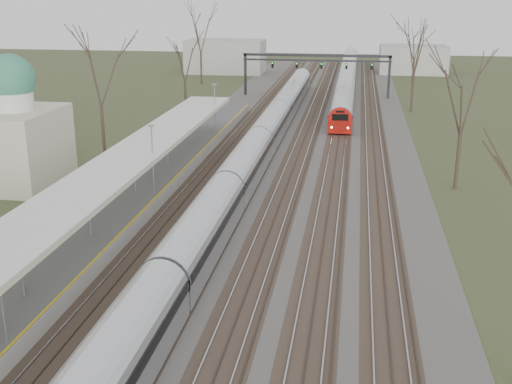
# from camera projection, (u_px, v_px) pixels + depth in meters

# --- Properties ---
(track_bed) EXTENTS (24.00, 160.00, 0.22)m
(track_bed) POSITION_uv_depth(u_px,v_px,m) (295.00, 144.00, 64.14)
(track_bed) COLOR #474442
(track_bed) RESTS_ON ground
(platform) EXTENTS (3.50, 69.00, 1.00)m
(platform) POSITION_uv_depth(u_px,v_px,m) (152.00, 187.00, 48.91)
(platform) COLOR #9E9B93
(platform) RESTS_ON ground
(canopy) EXTENTS (4.10, 50.00, 3.11)m
(canopy) POSITION_uv_depth(u_px,v_px,m) (129.00, 158.00, 43.62)
(canopy) COLOR slate
(canopy) RESTS_ON platform
(signal_gantry) EXTENTS (21.00, 0.59, 6.08)m
(signal_gantry) POSITION_uv_depth(u_px,v_px,m) (317.00, 63.00, 90.90)
(signal_gantry) COLOR black
(signal_gantry) RESTS_ON ground
(tree_west_far) EXTENTS (5.50, 5.50, 11.33)m
(tree_west_far) POSITION_uv_depth(u_px,v_px,m) (99.00, 69.00, 57.69)
(tree_west_far) COLOR #2D231C
(tree_west_far) RESTS_ON ground
(tree_east_far) EXTENTS (5.00, 5.00, 10.30)m
(tree_east_far) POSITION_uv_depth(u_px,v_px,m) (464.00, 96.00, 47.68)
(tree_east_far) COLOR #2D231C
(tree_east_far) RESTS_ON ground
(train_near) EXTENTS (2.62, 90.21, 3.05)m
(train_near) POSITION_uv_depth(u_px,v_px,m) (259.00, 144.00, 58.17)
(train_near) COLOR #B3B6BE
(train_near) RESTS_ON ground
(train_far) EXTENTS (2.62, 75.21, 3.05)m
(train_far) POSITION_uv_depth(u_px,v_px,m) (347.00, 77.00, 102.56)
(train_far) COLOR #B3B6BE
(train_far) RESTS_ON ground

